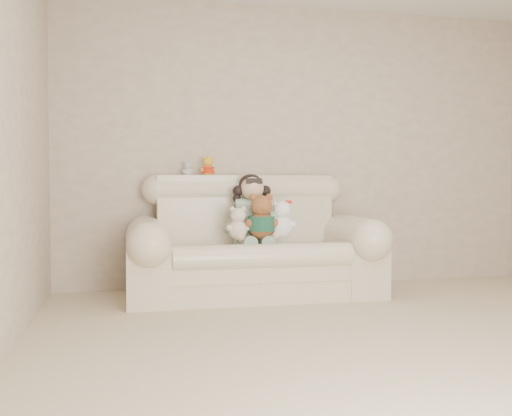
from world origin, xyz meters
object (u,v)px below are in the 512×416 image
Objects in this scene: sofa at (253,235)px; cream_teddy at (238,220)px; white_cat at (282,215)px; seated_child at (252,209)px; brown_teddy at (261,212)px.

cream_teddy is at bearing -139.34° from sofa.
white_cat is at bearing -30.30° from sofa.
sofa is 5.57× the size of white_cat.
brown_teddy is (0.03, -0.22, -0.02)m from seated_child.
seated_child reaches higher than sofa.
brown_teddy is at bearing -76.12° from sofa.
seated_child is (0.00, 0.08, 0.22)m from sofa.
brown_teddy is at bearing -79.40° from seated_child.
brown_teddy reaches higher than cream_teddy.
seated_child is at bearing 86.50° from sofa.
seated_child reaches higher than brown_teddy.
seated_child is 2.00× the size of cream_teddy.
sofa is 6.71× the size of cream_teddy.
sofa is 3.35× the size of seated_child.
white_cat is at bearing 17.01° from cream_teddy.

